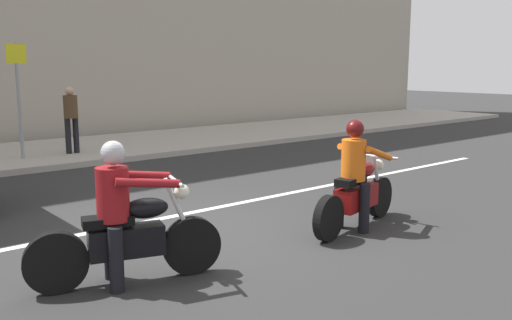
{
  "coord_description": "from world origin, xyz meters",
  "views": [
    {
      "loc": [
        -4.12,
        -6.3,
        2.31
      ],
      "look_at": [
        0.28,
        -0.98,
        1.12
      ],
      "focal_mm": 38.85,
      "sensor_mm": 36.0,
      "label": 1
    }
  ],
  "objects": [
    {
      "name": "motorcycle_with_rider_orange_stripe",
      "position": [
        1.87,
        -1.29,
        0.64
      ],
      "size": [
        2.12,
        0.79,
        1.57
      ],
      "color": "black",
      "rests_on": "ground_plane"
    },
    {
      "name": "street_sign_post",
      "position": [
        -0.14,
        7.14,
        1.76
      ],
      "size": [
        0.44,
        0.08,
        2.68
      ],
      "color": "gray",
      "rests_on": "sidewalk_slab"
    },
    {
      "name": "ground_plane",
      "position": [
        0.0,
        0.0,
        0.0
      ],
      "size": [
        80.0,
        80.0,
        0.0
      ],
      "primitive_type": "plane",
      "color": "#2B2B2B"
    },
    {
      "name": "pedestrian_bystander",
      "position": [
        1.06,
        7.14,
        1.1
      ],
      "size": [
        0.34,
        0.34,
        1.65
      ],
      "color": "black",
      "rests_on": "sidewalk_slab"
    },
    {
      "name": "motorcycle_with_rider_crimson",
      "position": [
        -1.6,
        -1.07,
        0.64
      ],
      "size": [
        2.02,
        0.88,
        1.55
      ],
      "color": "black",
      "rests_on": "ground_plane"
    },
    {
      "name": "sidewalk_slab",
      "position": [
        0.0,
        8.0,
        0.07
      ],
      "size": [
        40.0,
        4.4,
        0.14
      ],
      "primitive_type": "cube",
      "color": "#A8A399",
      "rests_on": "ground_plane"
    },
    {
      "name": "lane_marking_stripe",
      "position": [
        -0.29,
        0.9,
        0.0
      ],
      "size": [
        18.0,
        0.14,
        0.01
      ],
      "primitive_type": "cube",
      "color": "silver",
      "rests_on": "ground_plane"
    }
  ]
}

